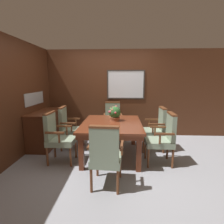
# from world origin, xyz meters

# --- Properties ---
(ground_plane) EXTENTS (14.00, 14.00, 0.00)m
(ground_plane) POSITION_xyz_m (0.00, 0.00, 0.00)
(ground_plane) COLOR #93969E
(wall_back) EXTENTS (7.20, 0.08, 2.45)m
(wall_back) POSITION_xyz_m (0.00, 1.59, 1.23)
(wall_back) COLOR #4C2816
(wall_back) RESTS_ON ground_plane
(wall_left) EXTENTS (0.08, 7.20, 2.45)m
(wall_left) POSITION_xyz_m (-1.81, 0.00, 1.22)
(wall_left) COLOR #4C2816
(wall_left) RESTS_ON ground_plane
(dining_table) EXTENTS (1.24, 1.53, 0.73)m
(dining_table) POSITION_xyz_m (0.13, 0.11, 0.63)
(dining_table) COLOR maroon
(dining_table) RESTS_ON ground_plane
(chair_right_far) EXTENTS (0.52, 0.51, 1.01)m
(chair_right_far) POSITION_xyz_m (1.13, 0.46, 0.54)
(chair_right_far) COLOR brown
(chair_right_far) RESTS_ON ground_plane
(chair_left_near) EXTENTS (0.51, 0.50, 1.01)m
(chair_left_near) POSITION_xyz_m (-0.92, -0.24, 0.54)
(chair_left_near) COLOR brown
(chair_left_near) RESTS_ON ground_plane
(chair_head_near) EXTENTS (0.52, 0.54, 1.01)m
(chair_head_near) POSITION_xyz_m (0.10, -1.06, 0.54)
(chair_head_near) COLOR brown
(chair_head_near) RESTS_ON ground_plane
(chair_right_near) EXTENTS (0.51, 0.50, 1.01)m
(chair_right_near) POSITION_xyz_m (1.14, -0.22, 0.54)
(chair_right_near) COLOR brown
(chair_right_near) RESTS_ON ground_plane
(chair_left_far) EXTENTS (0.53, 0.51, 1.01)m
(chair_left_far) POSITION_xyz_m (-0.90, 0.45, 0.54)
(chair_left_far) COLOR brown
(chair_left_far) RESTS_ON ground_plane
(chair_head_far) EXTENTS (0.53, 0.54, 1.01)m
(chair_head_far) POSITION_xyz_m (0.10, 1.26, 0.54)
(chair_head_far) COLOR brown
(chair_head_far) RESTS_ON ground_plane
(potted_plant) EXTENTS (0.27, 0.28, 0.34)m
(potted_plant) POSITION_xyz_m (0.18, 0.29, 0.89)
(potted_plant) COLOR #9E5638
(potted_plant) RESTS_ON dining_table
(sideboard_cabinet) EXTENTS (0.52, 1.24, 0.86)m
(sideboard_cabinet) POSITION_xyz_m (-1.52, 0.64, 0.43)
(sideboard_cabinet) COLOR #512816
(sideboard_cabinet) RESTS_ON ground_plane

